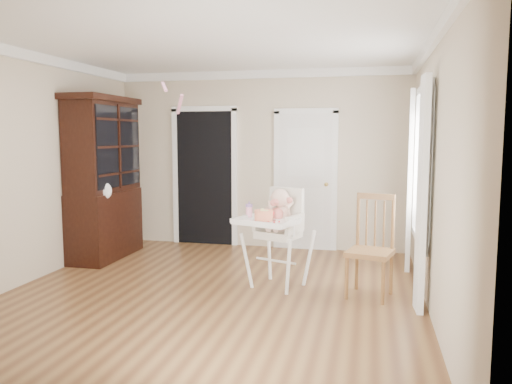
% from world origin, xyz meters
% --- Properties ---
extents(floor, '(5.00, 5.00, 0.00)m').
position_xyz_m(floor, '(0.00, 0.00, 0.00)').
color(floor, brown).
rests_on(floor, ground).
extents(ceiling, '(5.00, 5.00, 0.00)m').
position_xyz_m(ceiling, '(0.00, 0.00, 2.70)').
color(ceiling, white).
rests_on(ceiling, wall_back).
extents(wall_back, '(4.50, 0.00, 4.50)m').
position_xyz_m(wall_back, '(0.00, 2.50, 1.35)').
color(wall_back, beige).
rests_on(wall_back, floor).
extents(wall_left, '(0.00, 5.00, 5.00)m').
position_xyz_m(wall_left, '(-2.25, 0.00, 1.35)').
color(wall_left, beige).
rests_on(wall_left, floor).
extents(wall_right, '(0.00, 5.00, 5.00)m').
position_xyz_m(wall_right, '(2.25, 0.00, 1.35)').
color(wall_right, beige).
rests_on(wall_right, floor).
extents(crown_molding, '(4.50, 5.00, 0.12)m').
position_xyz_m(crown_molding, '(0.00, 0.00, 2.64)').
color(crown_molding, white).
rests_on(crown_molding, ceiling).
extents(doorway, '(1.06, 0.05, 2.22)m').
position_xyz_m(doorway, '(-0.90, 2.48, 1.11)').
color(doorway, black).
rests_on(doorway, wall_back).
extents(closet_door, '(0.96, 0.09, 2.13)m').
position_xyz_m(closet_door, '(0.70, 2.48, 1.02)').
color(closet_door, white).
rests_on(closet_door, wall_back).
extents(window_right, '(0.13, 1.84, 2.30)m').
position_xyz_m(window_right, '(2.18, 0.80, 1.29)').
color(window_right, white).
rests_on(window_right, wall_right).
extents(high_chair, '(0.88, 0.98, 1.15)m').
position_xyz_m(high_chair, '(0.65, 0.48, 0.71)').
color(high_chair, white).
rests_on(high_chair, floor).
extents(baby, '(0.31, 0.31, 0.50)m').
position_xyz_m(baby, '(0.66, 0.51, 0.87)').
color(baby, beige).
rests_on(baby, high_chair).
extents(cake, '(0.26, 0.26, 0.12)m').
position_xyz_m(cake, '(0.54, 0.23, 0.86)').
color(cake, silver).
rests_on(cake, high_chair).
extents(sippy_cup, '(0.08, 0.08, 0.19)m').
position_xyz_m(sippy_cup, '(0.32, 0.45, 0.88)').
color(sippy_cup, pink).
rests_on(sippy_cup, high_chair).
extents(china_cabinet, '(0.60, 1.34, 2.26)m').
position_xyz_m(china_cabinet, '(-1.99, 1.31, 1.13)').
color(china_cabinet, black).
rests_on(china_cabinet, floor).
extents(dining_chair, '(0.54, 0.54, 1.10)m').
position_xyz_m(dining_chair, '(1.68, 0.39, 0.51)').
color(dining_chair, brown).
rests_on(dining_chair, floor).
extents(streamer, '(0.25, 0.45, 0.15)m').
position_xyz_m(streamer, '(-0.47, -0.05, 2.23)').
color(streamer, pink).
rests_on(streamer, ceiling).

